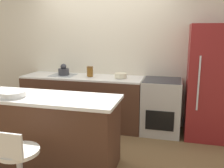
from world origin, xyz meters
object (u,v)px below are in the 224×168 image
at_px(kettle, 64,71).
at_px(stool_chair, 18,165).
at_px(refrigerator, 209,83).
at_px(mixing_bowl, 121,75).
at_px(oven_range, 161,106).

bearing_deg(kettle, stool_chair, -77.12).
bearing_deg(refrigerator, mixing_bowl, -179.51).
relative_size(oven_range, stool_chair, 1.14).
distance_m(oven_range, stool_chair, 2.53).
height_order(oven_range, kettle, kettle).
bearing_deg(mixing_bowl, stool_chair, -104.78).
height_order(oven_range, refrigerator, refrigerator).
xyz_separation_m(kettle, mixing_bowl, (1.07, 0.00, -0.04)).
bearing_deg(stool_chair, kettle, 102.88).
xyz_separation_m(oven_range, refrigerator, (0.73, -0.00, 0.45)).
bearing_deg(mixing_bowl, kettle, 180.00).
distance_m(stool_chair, mixing_bowl, 2.31).
distance_m(oven_range, refrigerator, 0.86).
bearing_deg(oven_range, mixing_bowl, -178.81).
xyz_separation_m(stool_chair, kettle, (-0.49, 2.16, 0.61)).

